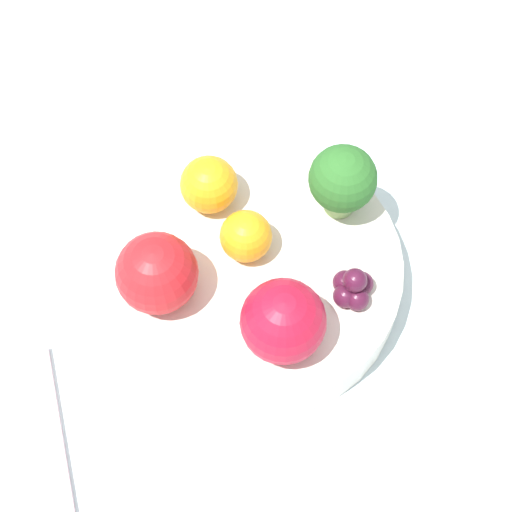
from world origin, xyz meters
TOP-DOWN VIEW (x-y plane):
  - ground_plane at (0.00, 0.00)m, footprint 6.00×6.00m
  - table_surface at (0.00, 0.00)m, footprint 1.20×1.20m
  - bowl at (0.00, 0.00)m, footprint 0.22×0.22m
  - broccoli at (-0.01, 0.08)m, footprint 0.05×0.05m
  - apple_red at (0.06, -0.02)m, footprint 0.06×0.06m
  - apple_green at (-0.02, -0.07)m, footprint 0.06×0.06m
  - orange_front at (-0.07, -0.00)m, footprint 0.04×0.04m
  - orange_back at (-0.01, 0.00)m, footprint 0.04×0.04m
  - grape_cluster at (0.06, 0.04)m, footprint 0.03×0.03m

SIDE VIEW (x-z plane):
  - ground_plane at x=0.00m, z-range 0.00..0.00m
  - table_surface at x=0.00m, z-range 0.00..0.02m
  - bowl at x=0.00m, z-range 0.02..0.06m
  - grape_cluster at x=0.06m, z-range 0.05..0.09m
  - orange_back at x=-0.01m, z-range 0.06..0.10m
  - orange_front at x=-0.07m, z-range 0.06..0.10m
  - apple_green at x=-0.02m, z-range 0.06..0.12m
  - apple_red at x=0.06m, z-range 0.06..0.12m
  - broccoli at x=-0.01m, z-range 0.06..0.13m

